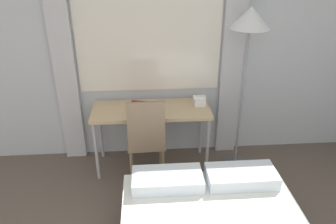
{
  "coord_description": "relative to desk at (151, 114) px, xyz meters",
  "views": [
    {
      "loc": [
        -0.34,
        -0.27,
        2.34
      ],
      "look_at": [
        -0.13,
        2.6,
        0.9
      ],
      "focal_mm": 35.0,
      "sensor_mm": 36.0,
      "label": 1
    }
  ],
  "objects": [
    {
      "name": "book",
      "position": [
        -0.1,
        0.05,
        0.08
      ],
      "size": [
        0.33,
        0.28,
        0.02
      ],
      "rotation": [
        0.0,
        0.0,
        -0.23
      ],
      "color": "maroon",
      "rests_on": "desk"
    },
    {
      "name": "desk",
      "position": [
        0.0,
        0.0,
        0.0
      ],
      "size": [
        1.31,
        0.52,
        0.75
      ],
      "color": "tan",
      "rests_on": "ground_plane"
    },
    {
      "name": "wall_back_with_window",
      "position": [
        0.25,
        0.34,
        0.67
      ],
      "size": [
        5.5,
        0.13,
        2.7
      ],
      "color": "silver",
      "rests_on": "ground_plane"
    },
    {
      "name": "telephone",
      "position": [
        0.55,
        0.08,
        0.11
      ],
      "size": [
        0.14,
        0.18,
        0.1
      ],
      "color": "white",
      "rests_on": "desk"
    },
    {
      "name": "desk_chair",
      "position": [
        -0.07,
        -0.29,
        -0.12
      ],
      "size": [
        0.41,
        0.41,
        1.01
      ],
      "rotation": [
        0.0,
        0.0,
        0.03
      ],
      "color": "#8C7259",
      "rests_on": "ground_plane"
    },
    {
      "name": "standing_lamp",
      "position": [
        1.0,
        -0.05,
        0.94
      ],
      "size": [
        0.41,
        0.41,
        1.84
      ],
      "color": "#4C4C51",
      "rests_on": "ground_plane"
    }
  ]
}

